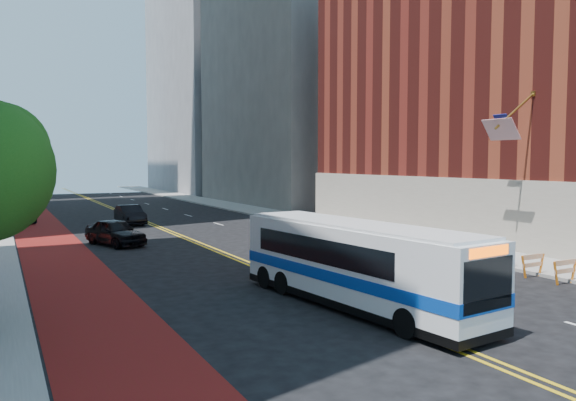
% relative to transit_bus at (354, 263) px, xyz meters
% --- Properties ---
extents(ground, '(160.00, 160.00, 0.00)m').
position_rel_transit_bus_xyz_m(ground, '(0.01, -3.69, -1.52)').
color(ground, black).
rests_on(ground, ground).
extents(sidewalk_right, '(4.00, 140.00, 0.15)m').
position_rel_transit_bus_xyz_m(sidewalk_right, '(12.01, 26.31, -1.45)').
color(sidewalk_right, gray).
rests_on(sidewalk_right, ground).
extents(bus_lane_paint, '(3.60, 140.00, 0.01)m').
position_rel_transit_bus_xyz_m(bus_lane_paint, '(-8.09, 26.31, -1.52)').
color(bus_lane_paint, maroon).
rests_on(bus_lane_paint, ground).
extents(center_line_inner, '(0.14, 140.00, 0.01)m').
position_rel_transit_bus_xyz_m(center_line_inner, '(-0.17, 26.31, -1.52)').
color(center_line_inner, gold).
rests_on(center_line_inner, ground).
extents(center_line_outer, '(0.14, 140.00, 0.01)m').
position_rel_transit_bus_xyz_m(center_line_outer, '(0.19, 26.31, -1.52)').
color(center_line_outer, gold).
rests_on(center_line_outer, ground).
extents(lane_dashes, '(0.14, 98.20, 0.01)m').
position_rel_transit_bus_xyz_m(lane_dashes, '(4.81, 34.31, -1.51)').
color(lane_dashes, silver).
rests_on(lane_dashes, ground).
extents(brick_building, '(18.73, 36.00, 22.00)m').
position_rel_transit_bus_xyz_m(brick_building, '(21.95, 8.31, 9.44)').
color(brick_building, '#5E1A15').
rests_on(brick_building, ground).
extents(midrise_right_near, '(18.00, 26.00, 40.00)m').
position_rel_transit_bus_xyz_m(midrise_right_near, '(23.01, 44.31, 18.48)').
color(midrise_right_near, slate).
rests_on(midrise_right_near, ground).
extents(midrise_right_far, '(20.00, 28.00, 55.00)m').
position_rel_transit_bus_xyz_m(midrise_right_far, '(24.01, 74.31, 25.98)').
color(midrise_right_far, gray).
rests_on(midrise_right_far, ground).
extents(construction_barriers, '(1.42, 10.91, 1.00)m').
position_rel_transit_bus_xyz_m(construction_barriers, '(9.61, -0.26, -0.85)').
color(construction_barriers, orange).
rests_on(construction_barriers, ground).
extents(transit_bus, '(3.50, 10.79, 2.91)m').
position_rel_transit_bus_xyz_m(transit_bus, '(0.00, 0.00, 0.00)').
color(transit_bus, white).
rests_on(transit_bus, ground).
extents(car_a, '(3.33, 5.01, 1.58)m').
position_rel_transit_bus_xyz_m(car_a, '(-4.64, 18.40, -0.73)').
color(car_a, black).
rests_on(car_a, ground).
extents(car_b, '(1.76, 4.66, 1.52)m').
position_rel_transit_bus_xyz_m(car_b, '(-1.49, 29.38, -0.76)').
color(car_b, black).
rests_on(car_b, ground).
extents(car_c, '(2.65, 4.71, 1.29)m').
position_rel_transit_bus_xyz_m(car_c, '(-9.29, 34.43, -0.88)').
color(car_c, black).
rests_on(car_c, ground).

